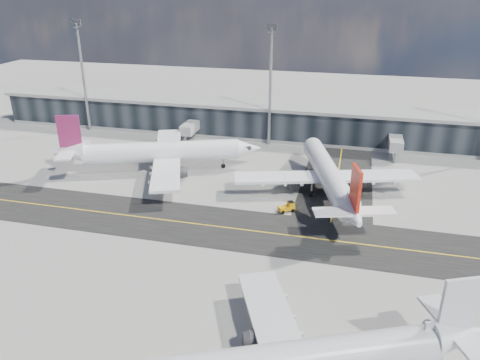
{
  "coord_description": "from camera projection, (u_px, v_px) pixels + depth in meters",
  "views": [
    {
      "loc": [
        20.07,
        -61.85,
        38.04
      ],
      "look_at": [
        1.35,
        12.79,
        5.0
      ],
      "focal_mm": 35.0,
      "sensor_mm": 36.0,
      "label": 1
    }
  ],
  "objects": [
    {
      "name": "taxiway_lanes",
      "position": [
        251.0,
        211.0,
        83.32
      ],
      "size": [
        180.0,
        63.0,
        0.03
      ],
      "color": "black",
      "rests_on": "ground"
    },
    {
      "name": "terminal_concourse",
      "position": [
        274.0,
        121.0,
        121.96
      ],
      "size": [
        152.0,
        19.8,
        8.8
      ],
      "color": "black",
      "rests_on": "ground"
    },
    {
      "name": "airliner_near",
      "position": [
        305.0,
        360.0,
        45.81
      ],
      "size": [
        36.72,
        31.71,
        11.39
      ],
      "rotation": [
        0.0,
        0.0,
        1.99
      ],
      "color": "#BCBEC1",
      "rests_on": "ground"
    },
    {
      "name": "floodlight_masts",
      "position": [
        270.0,
        82.0,
        111.25
      ],
      "size": [
        102.5,
        0.7,
        28.9
      ],
      "color": "gray",
      "rests_on": "ground"
    },
    {
      "name": "airliner_af",
      "position": [
        159.0,
        152.0,
        99.4
      ],
      "size": [
        42.21,
        36.49,
        12.93
      ],
      "rotation": [
        0.0,
        0.0,
        -1.21
      ],
      "color": "white",
      "rests_on": "ground"
    },
    {
      "name": "service_van",
      "position": [
        328.0,
        167.0,
        101.55
      ],
      "size": [
        2.55,
        4.94,
        1.33
      ],
      "primitive_type": "imported",
      "rotation": [
        0.0,
        0.0,
        -0.07
      ],
      "color": "white",
      "rests_on": "ground"
    },
    {
      "name": "baggage_tug",
      "position": [
        288.0,
        207.0,
        83.02
      ],
      "size": [
        3.13,
        2.72,
        1.8
      ],
      "rotation": [
        0.0,
        0.0,
        -0.98
      ],
      "color": "orange",
      "rests_on": "ground"
    },
    {
      "name": "ground",
      "position": [
        212.0,
        239.0,
        74.62
      ],
      "size": [
        300.0,
        300.0,
        0.0
      ],
      "primitive_type": "plane",
      "color": "gray",
      "rests_on": "ground"
    },
    {
      "name": "airliner_redtail",
      "position": [
        328.0,
        175.0,
        88.12
      ],
      "size": [
        35.42,
        41.11,
        12.39
      ],
      "rotation": [
        0.0,
        0.0,
        0.29
      ],
      "color": "white",
      "rests_on": "ground"
    }
  ]
}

